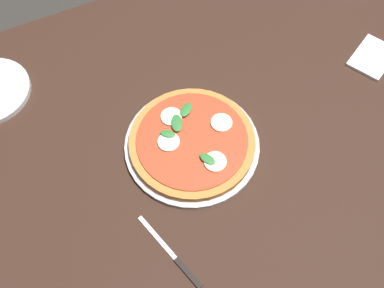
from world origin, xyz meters
TOP-DOWN VIEW (x-y plane):
  - ground_plane at (0.00, 0.00)m, footprint 6.00×6.00m
  - dining_table at (0.00, 0.00)m, footprint 1.38×1.01m
  - serving_tray at (0.09, 0.05)m, footprint 0.31×0.31m
  - pizza at (0.09, 0.05)m, footprint 0.29×0.29m
  - napkin at (-0.45, 0.02)m, footprint 0.16×0.14m
  - knife at (0.24, 0.27)m, footprint 0.06×0.19m

SIDE VIEW (x-z plane):
  - ground_plane at x=0.00m, z-range 0.00..0.00m
  - dining_table at x=0.00m, z-range 0.28..1.03m
  - knife at x=0.24m, z-range 0.75..0.76m
  - napkin at x=-0.45m, z-range 0.75..0.76m
  - serving_tray at x=0.09m, z-range 0.75..0.76m
  - pizza at x=0.09m, z-range 0.76..0.79m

